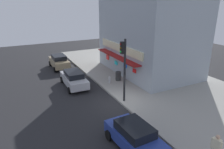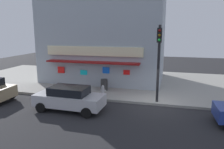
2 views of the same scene
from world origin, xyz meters
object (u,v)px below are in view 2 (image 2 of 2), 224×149
object	(u,v)px
traffic_light	(159,54)
trash_can	(104,85)
parked_car_silver	(69,98)
fire_hydrant	(103,90)

from	to	relation	value
traffic_light	trash_can	world-z (taller)	traffic_light
traffic_light	trash_can	bearing A→B (deg)	156.42
trash_can	parked_car_silver	distance (m)	4.67
traffic_light	trash_can	xyz separation A→B (m)	(-4.47, 1.95, -2.92)
parked_car_silver	trash_can	bearing A→B (deg)	78.34
trash_can	traffic_light	bearing A→B (deg)	-23.58
fire_hydrant	trash_can	world-z (taller)	trash_can
traffic_light	parked_car_silver	bearing A→B (deg)	-154.22
parked_car_silver	traffic_light	bearing A→B (deg)	25.78
traffic_light	parked_car_silver	size ratio (longest dim) A/B	1.18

